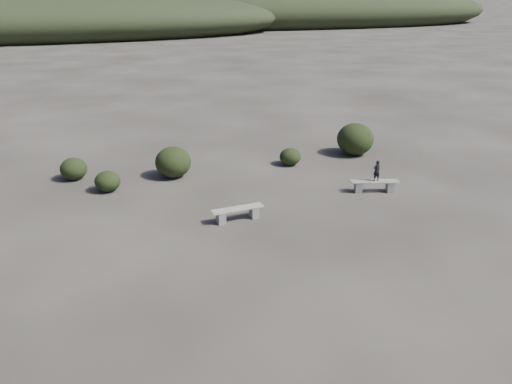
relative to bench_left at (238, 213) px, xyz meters
name	(u,v)px	position (x,y,z in m)	size (l,w,h in m)	color
ground	(316,267)	(1.34, -3.78, -0.28)	(1200.00, 1200.00, 0.00)	#28241F
bench_left	(238,213)	(0.00, 0.00, 0.00)	(1.89, 0.58, 0.47)	slate
bench_right	(374,185)	(5.88, 0.98, 0.01)	(1.94, 0.90, 0.48)	slate
seated_person	(377,171)	(5.93, 0.96, 0.61)	(0.31, 0.20, 0.84)	black
shrub_a	(108,181)	(-4.24, 4.20, 0.13)	(1.01, 1.01, 0.83)	black
shrub_b	(173,162)	(-1.48, 5.11, 0.38)	(1.54, 1.54, 1.32)	black
shrub_c	(290,157)	(3.89, 5.13, 0.11)	(0.98, 0.98, 0.78)	black
shrub_d	(355,139)	(7.47, 5.69, 0.50)	(1.78, 1.78, 1.56)	black
shrub_f	(74,169)	(-5.57, 6.02, 0.19)	(1.11, 1.11, 0.94)	black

